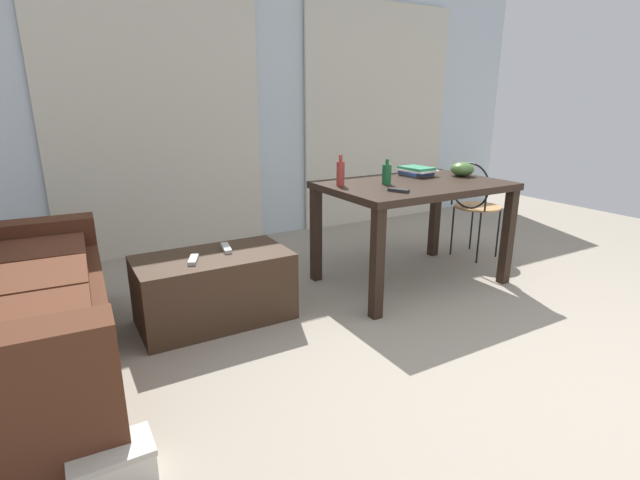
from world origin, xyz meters
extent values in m
plane|color=gray|center=(0.00, 1.24, 0.00)|extent=(7.87, 7.87, 0.00)
cube|color=silver|center=(0.00, 3.28, 1.31)|extent=(6.23, 0.10, 2.62)
cube|color=beige|center=(-1.19, 3.20, 1.18)|extent=(1.87, 0.03, 2.36)
cube|color=beige|center=(1.19, 3.20, 1.18)|extent=(1.87, 0.03, 2.36)
cube|color=#4C2819|center=(-2.36, 1.41, 0.22)|extent=(0.98, 1.93, 0.44)
cube|color=#4C2819|center=(-2.32, 2.25, 0.53)|extent=(0.90, 0.25, 0.18)
cube|color=#552D1C|center=(-2.29, 1.90, 0.49)|extent=(0.67, 0.51, 0.10)
cube|color=#552D1C|center=(-2.31, 1.41, 0.49)|extent=(0.67, 0.51, 0.10)
cube|color=#552D1C|center=(-2.34, 0.91, 0.49)|extent=(0.67, 0.51, 0.10)
cube|color=#382619|center=(-1.29, 1.56, 0.22)|extent=(0.94, 0.51, 0.44)
cube|color=black|center=(0.23, 1.46, 0.75)|extent=(1.32, 0.88, 0.05)
cube|color=black|center=(-0.38, 1.07, 0.36)|extent=(0.07, 0.07, 0.73)
cube|color=black|center=(0.84, 1.07, 0.36)|extent=(0.07, 0.07, 0.73)
cube|color=black|center=(-0.38, 1.85, 0.36)|extent=(0.07, 0.07, 0.73)
cube|color=black|center=(0.84, 1.85, 0.36)|extent=(0.07, 0.07, 0.73)
cylinder|color=#B7844C|center=(1.14, 1.65, 0.46)|extent=(0.40, 0.40, 0.02)
cylinder|color=black|center=(1.29, 1.52, 0.22)|extent=(0.02, 0.02, 0.45)
cylinder|color=black|center=(1.26, 1.80, 0.22)|extent=(0.02, 0.02, 0.45)
cylinder|color=black|center=(1.02, 1.49, 0.22)|extent=(0.02, 0.02, 0.45)
cylinder|color=black|center=(0.99, 1.77, 0.22)|extent=(0.02, 0.02, 0.45)
torus|color=black|center=(1.00, 1.63, 0.66)|extent=(0.06, 0.40, 0.40)
cylinder|color=black|center=(1.02, 1.46, 0.56)|extent=(0.02, 0.02, 0.19)
cylinder|color=black|center=(0.98, 1.80, 0.56)|extent=(0.02, 0.02, 0.19)
cylinder|color=#195B2D|center=(0.00, 1.50, 0.85)|extent=(0.07, 0.07, 0.14)
cylinder|color=#195B2D|center=(0.00, 1.50, 0.94)|extent=(0.03, 0.03, 0.04)
cylinder|color=#99332D|center=(-0.32, 1.61, 0.86)|extent=(0.06, 0.06, 0.17)
cylinder|color=#99332D|center=(-0.32, 1.61, 0.97)|extent=(0.03, 0.03, 0.05)
ellipsoid|color=#477033|center=(0.76, 1.50, 0.83)|extent=(0.18, 0.18, 0.11)
cube|color=#4C4C51|center=(0.45, 1.69, 0.78)|extent=(0.20, 0.21, 0.01)
cube|color=#33519E|center=(0.45, 1.69, 0.80)|extent=(0.21, 0.22, 0.02)
cube|color=silver|center=(0.46, 1.68, 0.82)|extent=(0.25, 0.29, 0.01)
cube|color=#2D7F56|center=(0.45, 1.69, 0.84)|extent=(0.20, 0.26, 0.02)
cube|color=#232326|center=(-0.11, 1.22, 0.79)|extent=(0.10, 0.15, 0.02)
cube|color=#B7B7B2|center=(-1.42, 1.50, 0.45)|extent=(0.10, 0.17, 0.02)
cube|color=#B7B7B2|center=(-1.18, 1.62, 0.45)|extent=(0.08, 0.19, 0.02)
cube|color=beige|center=(-2.04, 0.45, 0.06)|extent=(0.29, 0.18, 0.12)
cube|color=beige|center=(-2.04, 0.45, 0.13)|extent=(0.30, 0.19, 0.02)
camera|label=1|loc=(-2.09, -1.16, 1.36)|focal=26.35mm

